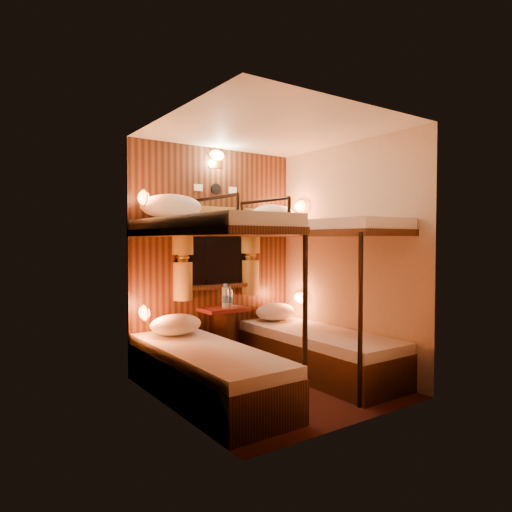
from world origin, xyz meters
TOP-DOWN VIEW (x-y plane):
  - floor at (0.00, 0.00)m, footprint 2.10×2.10m
  - ceiling at (0.00, 0.00)m, footprint 2.10×2.10m
  - wall_back at (0.00, 1.05)m, footprint 2.40×0.00m
  - wall_front at (0.00, -1.05)m, footprint 2.40×0.00m
  - wall_left at (-1.00, 0.00)m, footprint 0.00×2.40m
  - wall_right at (1.00, 0.00)m, footprint 0.00×2.40m
  - back_panel at (0.00, 1.04)m, footprint 2.00×0.03m
  - bunk_left at (-0.65, 0.07)m, footprint 0.72×1.90m
  - bunk_right at (0.65, 0.07)m, footprint 0.72×1.90m
  - window at (0.00, 1.00)m, footprint 1.00×0.12m
  - curtains at (0.00, 0.97)m, footprint 1.10×0.22m
  - back_fixtures at (0.00, 1.00)m, footprint 0.54×0.09m
  - reading_lamps at (-0.00, 0.70)m, footprint 2.00×0.20m
  - table at (0.00, 0.85)m, footprint 0.50×0.34m
  - bottle_left at (0.04, 0.80)m, footprint 0.07×0.07m
  - bottle_right at (-0.02, 0.78)m, footprint 0.08×0.08m
  - sachet_a at (0.05, 0.84)m, footprint 0.08×0.06m
  - sachet_b at (0.16, 0.88)m, footprint 0.08×0.06m
  - pillow_lower_left at (-0.65, 0.68)m, footprint 0.52×0.37m
  - pillow_lower_right at (0.65, 0.78)m, footprint 0.50×0.36m
  - pillow_upper_left at (-0.65, 0.76)m, footprint 0.62×0.45m
  - pillow_upper_right at (0.65, 0.83)m, footprint 0.53×0.38m

SIDE VIEW (x-z plane):
  - floor at x=0.00m, z-range 0.00..0.00m
  - table at x=0.00m, z-range 0.09..0.74m
  - pillow_lower_right at x=0.65m, z-range 0.46..0.65m
  - bunk_left at x=-0.65m, z-range -0.35..1.47m
  - bunk_right at x=0.65m, z-range -0.35..1.47m
  - pillow_lower_left at x=-0.65m, z-range 0.46..0.66m
  - sachet_b at x=0.16m, z-range 0.65..0.66m
  - sachet_a at x=0.05m, z-range 0.65..0.66m
  - bottle_left at x=0.04m, z-range 0.63..0.87m
  - bottle_right at x=-0.02m, z-range 0.63..0.90m
  - window at x=0.00m, z-range 0.79..1.58m
  - wall_back at x=0.00m, z-range 0.00..2.40m
  - wall_front at x=0.00m, z-range 0.00..2.40m
  - wall_left at x=-1.00m, z-range 0.00..2.40m
  - wall_right at x=1.00m, z-range 0.00..2.40m
  - back_panel at x=0.00m, z-range 0.00..2.40m
  - reading_lamps at x=0.00m, z-range 0.62..1.86m
  - curtains at x=0.00m, z-range 0.76..1.76m
  - pillow_upper_right at x=0.65m, z-range 1.59..1.79m
  - pillow_upper_left at x=-0.65m, z-range 1.59..1.83m
  - back_fixtures at x=0.00m, z-range 2.00..2.49m
  - ceiling at x=0.00m, z-range 2.40..2.40m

